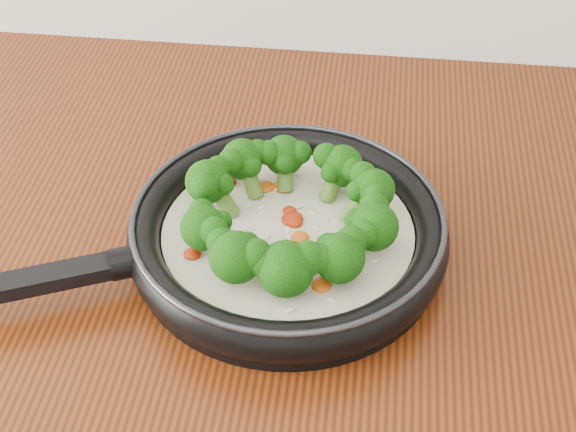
# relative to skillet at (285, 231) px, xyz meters

# --- Properties ---
(skillet) EXTENTS (0.51, 0.41, 0.09)m
(skillet) POSITION_rel_skillet_xyz_m (0.00, 0.00, 0.00)
(skillet) COLOR black
(skillet) RESTS_ON counter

